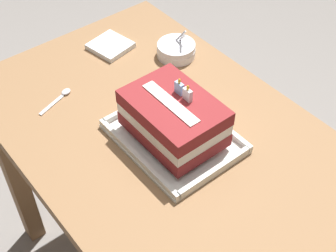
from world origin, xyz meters
The scene contains 6 objects.
dining_table centered at (0.00, 0.00, 0.64)m, with size 1.04×0.69×0.77m.
foil_tray centered at (0.05, 0.00, 0.78)m, with size 0.31×0.24×0.02m.
birthday_cake centered at (0.05, 0.00, 0.85)m, with size 0.23×0.17×0.15m.
bowl_stack centered at (-0.22, 0.23, 0.79)m, with size 0.12×0.12×0.09m.
serving_spoon_near_tray centered at (-0.27, -0.14, 0.78)m, with size 0.05×0.12×0.01m.
napkin_pile centered at (-0.37, 0.09, 0.78)m, with size 0.13×0.13×0.02m.
Camera 1 is at (0.68, -0.52, 1.66)m, focal length 51.44 mm.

